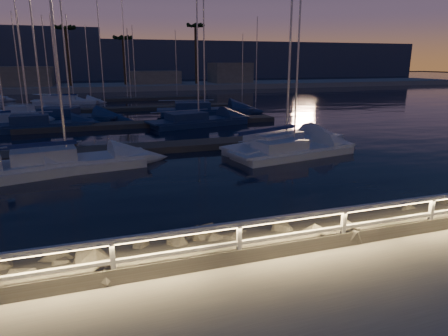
{
  "coord_description": "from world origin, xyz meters",
  "views": [
    {
      "loc": [
        -5.23,
        -8.39,
        4.82
      ],
      "look_at": [
        -1.04,
        4.0,
        1.31
      ],
      "focal_mm": 32.0,
      "sensor_mm": 36.0,
      "label": 1
    }
  ],
  "objects_px": {
    "sailboat_h": "(196,121)",
    "sailboat_j": "(26,112)",
    "guard_rail": "(309,223)",
    "sailboat_i": "(57,101)",
    "sailboat_b": "(63,162)",
    "sailboat_d": "(291,150)",
    "sailboat_g": "(69,117)",
    "sailboat_f": "(3,123)",
    "sailboat_l": "(202,110)",
    "sailboat_n": "(73,101)",
    "sailboat_c": "(283,143)",
    "sailboat_e": "(41,125)"
  },
  "relations": [
    {
      "from": "sailboat_h",
      "to": "sailboat_j",
      "type": "bearing_deg",
      "value": 129.74
    },
    {
      "from": "guard_rail",
      "to": "sailboat_i",
      "type": "distance_m",
      "value": 49.3
    },
    {
      "from": "sailboat_b",
      "to": "sailboat_d",
      "type": "relative_size",
      "value": 1.04
    },
    {
      "from": "sailboat_h",
      "to": "sailboat_i",
      "type": "height_order",
      "value": "sailboat_h"
    },
    {
      "from": "sailboat_d",
      "to": "sailboat_g",
      "type": "xyz_separation_m",
      "value": [
        -12.81,
        19.12,
        0.06
      ]
    },
    {
      "from": "guard_rail",
      "to": "sailboat_i",
      "type": "bearing_deg",
      "value": 100.47
    },
    {
      "from": "sailboat_f",
      "to": "sailboat_d",
      "type": "bearing_deg",
      "value": -63.93
    },
    {
      "from": "sailboat_g",
      "to": "sailboat_h",
      "type": "xyz_separation_m",
      "value": [
        10.54,
        -6.07,
        -0.02
      ]
    },
    {
      "from": "sailboat_i",
      "to": "sailboat_l",
      "type": "xyz_separation_m",
      "value": [
        15.09,
        -16.32,
        0.05
      ]
    },
    {
      "from": "sailboat_f",
      "to": "sailboat_l",
      "type": "height_order",
      "value": "sailboat_l"
    },
    {
      "from": "sailboat_f",
      "to": "sailboat_n",
      "type": "bearing_deg",
      "value": 55.06
    },
    {
      "from": "sailboat_f",
      "to": "sailboat_g",
      "type": "bearing_deg",
      "value": 0.74
    },
    {
      "from": "sailboat_j",
      "to": "sailboat_l",
      "type": "relative_size",
      "value": 0.68
    },
    {
      "from": "guard_rail",
      "to": "sailboat_b",
      "type": "relative_size",
      "value": 3.16
    },
    {
      "from": "sailboat_d",
      "to": "sailboat_f",
      "type": "bearing_deg",
      "value": 125.69
    },
    {
      "from": "sailboat_f",
      "to": "sailboat_c",
      "type": "bearing_deg",
      "value": -60.42
    },
    {
      "from": "sailboat_i",
      "to": "sailboat_j",
      "type": "relative_size",
      "value": 0.99
    },
    {
      "from": "guard_rail",
      "to": "sailboat_h",
      "type": "distance_m",
      "value": 25.28
    },
    {
      "from": "guard_rail",
      "to": "sailboat_d",
      "type": "distance_m",
      "value": 13.35
    },
    {
      "from": "sailboat_e",
      "to": "sailboat_n",
      "type": "xyz_separation_m",
      "value": [
        1.83,
        21.38,
        -0.07
      ]
    },
    {
      "from": "sailboat_c",
      "to": "sailboat_i",
      "type": "height_order",
      "value": "sailboat_c"
    },
    {
      "from": "sailboat_b",
      "to": "sailboat_f",
      "type": "bearing_deg",
      "value": 100.78
    },
    {
      "from": "guard_rail",
      "to": "sailboat_n",
      "type": "bearing_deg",
      "value": 98.38
    },
    {
      "from": "sailboat_g",
      "to": "guard_rail",
      "type": "bearing_deg",
      "value": -53.94
    },
    {
      "from": "sailboat_b",
      "to": "sailboat_i",
      "type": "bearing_deg",
      "value": 86.03
    },
    {
      "from": "sailboat_b",
      "to": "sailboat_c",
      "type": "xyz_separation_m",
      "value": [
        12.88,
        0.74,
        0.0
      ]
    },
    {
      "from": "sailboat_i",
      "to": "sailboat_n",
      "type": "bearing_deg",
      "value": -3.28
    },
    {
      "from": "guard_rail",
      "to": "sailboat_g",
      "type": "distance_m",
      "value": 31.86
    },
    {
      "from": "sailboat_i",
      "to": "sailboat_n",
      "type": "xyz_separation_m",
      "value": [
        1.88,
        -0.43,
        -0.02
      ]
    },
    {
      "from": "guard_rail",
      "to": "sailboat_i",
      "type": "height_order",
      "value": "sailboat_i"
    },
    {
      "from": "sailboat_b",
      "to": "sailboat_j",
      "type": "xyz_separation_m",
      "value": [
        -4.57,
        23.79,
        -0.06
      ]
    },
    {
      "from": "sailboat_b",
      "to": "sailboat_c",
      "type": "bearing_deg",
      "value": -4.4
    },
    {
      "from": "sailboat_e",
      "to": "sailboat_l",
      "type": "height_order",
      "value": "sailboat_l"
    },
    {
      "from": "sailboat_i",
      "to": "sailboat_n",
      "type": "height_order",
      "value": "sailboat_i"
    },
    {
      "from": "sailboat_e",
      "to": "sailboat_g",
      "type": "relative_size",
      "value": 0.87
    },
    {
      "from": "sailboat_c",
      "to": "sailboat_d",
      "type": "relative_size",
      "value": 1.13
    },
    {
      "from": "sailboat_f",
      "to": "sailboat_g",
      "type": "height_order",
      "value": "sailboat_g"
    },
    {
      "from": "sailboat_l",
      "to": "sailboat_e",
      "type": "bearing_deg",
      "value": -150.04
    },
    {
      "from": "sailboat_f",
      "to": "sailboat_i",
      "type": "xyz_separation_m",
      "value": [
        3.11,
        19.34,
        -0.01
      ]
    },
    {
      "from": "sailboat_f",
      "to": "sailboat_h",
      "type": "xyz_separation_m",
      "value": [
        15.65,
        -4.12,
        0.01
      ]
    },
    {
      "from": "sailboat_i",
      "to": "sailboat_c",
      "type": "bearing_deg",
      "value": -56.96
    },
    {
      "from": "sailboat_h",
      "to": "sailboat_f",
      "type": "bearing_deg",
      "value": 153.28
    },
    {
      "from": "sailboat_g",
      "to": "sailboat_i",
      "type": "distance_m",
      "value": 17.51
    },
    {
      "from": "sailboat_n",
      "to": "sailboat_e",
      "type": "bearing_deg",
      "value": -80.51
    },
    {
      "from": "sailboat_f",
      "to": "sailboat_i",
      "type": "height_order",
      "value": "sailboat_f"
    },
    {
      "from": "sailboat_c",
      "to": "sailboat_d",
      "type": "distance_m",
      "value": 1.71
    },
    {
      "from": "sailboat_f",
      "to": "guard_rail",
      "type": "bearing_deg",
      "value": -87.65
    },
    {
      "from": "sailboat_e",
      "to": "sailboat_j",
      "type": "xyz_separation_m",
      "value": [
        -2.31,
        10.03,
        -0.07
      ]
    },
    {
      "from": "guard_rail",
      "to": "sailboat_f",
      "type": "relative_size",
      "value": 3.49
    },
    {
      "from": "sailboat_b",
      "to": "sailboat_e",
      "type": "relative_size",
      "value": 1.05
    }
  ]
}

